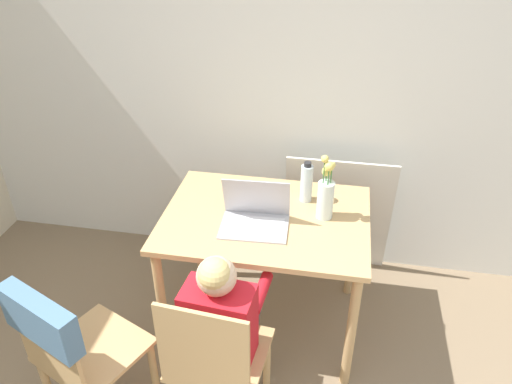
% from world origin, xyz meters
% --- Properties ---
extents(wall_back, '(6.40, 0.05, 2.50)m').
position_xyz_m(wall_back, '(0.00, 2.23, 1.25)').
color(wall_back, silver).
rests_on(wall_back, ground_plane).
extents(dining_table, '(1.06, 0.78, 0.75)m').
position_xyz_m(dining_table, '(-0.14, 1.51, 0.66)').
color(dining_table, tan).
rests_on(dining_table, ground_plane).
extents(chair_occupied, '(0.43, 0.43, 0.88)m').
position_xyz_m(chair_occupied, '(-0.24, 0.80, 0.46)').
color(chair_occupied, tan).
rests_on(chair_occupied, ground_plane).
extents(chair_spare, '(0.54, 0.55, 0.89)m').
position_xyz_m(chair_spare, '(-0.84, 0.68, 0.60)').
color(chair_spare, tan).
rests_on(chair_spare, ground_plane).
extents(person_seated, '(0.34, 0.44, 0.99)m').
position_xyz_m(person_seated, '(-0.23, 0.92, 0.62)').
color(person_seated, red).
rests_on(person_seated, ground_plane).
extents(laptop, '(0.35, 0.26, 0.24)m').
position_xyz_m(laptop, '(-0.18, 1.44, 0.81)').
color(laptop, '#B2B2B7').
rests_on(laptop, dining_table).
extents(flower_vase, '(0.09, 0.09, 0.36)m').
position_xyz_m(flower_vase, '(0.16, 1.57, 0.89)').
color(flower_vase, silver).
rests_on(flower_vase, dining_table).
extents(water_bottle, '(0.07, 0.07, 0.23)m').
position_xyz_m(water_bottle, '(0.05, 1.71, 0.86)').
color(water_bottle, silver).
rests_on(water_bottle, dining_table).
extents(cardboard_panel, '(0.67, 0.13, 0.83)m').
position_xyz_m(cardboard_panel, '(0.23, 2.11, 0.41)').
color(cardboard_panel, silver).
rests_on(cardboard_panel, ground_plane).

